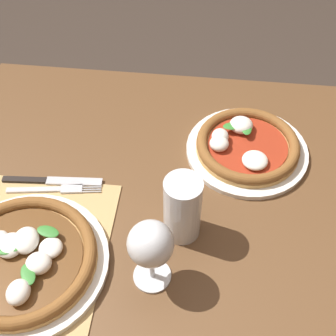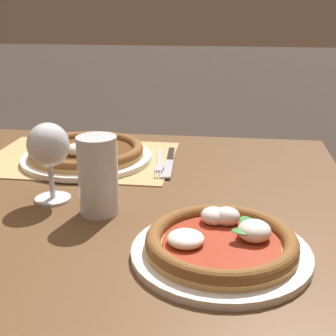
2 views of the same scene
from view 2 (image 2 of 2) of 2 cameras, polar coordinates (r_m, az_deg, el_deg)
The scene contains 8 objects.
dining_table at distance 1.05m, azimuth -16.15°, elevation -7.80°, with size 1.33×0.92×0.74m.
paper_placemat at distance 1.18m, azimuth -10.55°, elevation 1.18°, with size 0.45×0.32×0.00m, color tan.
pizza_near at distance 1.15m, azimuth -9.86°, elevation 1.92°, with size 0.31×0.31×0.05m.
pizza_far at distance 0.72m, azimuth 6.51°, elevation -9.16°, with size 0.27×0.27×0.05m.
wine_glass at distance 0.91m, azimuth -14.36°, elevation 2.32°, with size 0.08×0.08×0.16m.
pint_glass at distance 0.85m, azimuth -8.51°, elevation -1.11°, with size 0.07×0.07×0.15m.
fork at distance 1.11m, azimuth -1.06°, elevation 0.59°, with size 0.04×0.20×0.00m.
knife at distance 1.12m, azimuth 0.14°, elevation 0.73°, with size 0.03×0.22×0.01m.
Camera 2 is at (-0.41, 0.84, 1.11)m, focal length 50.00 mm.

